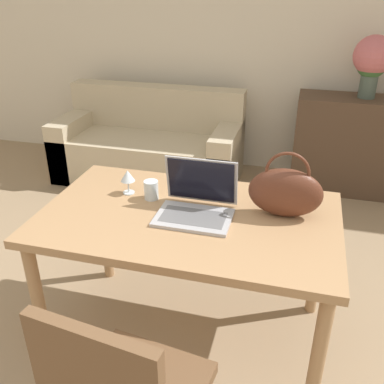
# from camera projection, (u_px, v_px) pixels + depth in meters

# --- Properties ---
(wall_back) EXTENTS (10.00, 0.06, 2.70)m
(wall_back) POSITION_uv_depth(u_px,v_px,m) (265.00, 25.00, 3.78)
(wall_back) COLOR beige
(wall_back) RESTS_ON ground_plane
(dining_table) EXTENTS (1.39, 0.83, 0.74)m
(dining_table) POSITION_uv_depth(u_px,v_px,m) (189.00, 230.00, 2.03)
(dining_table) COLOR #A87F56
(dining_table) RESTS_ON ground_plane
(couch) EXTENTS (1.68, 0.76, 0.82)m
(couch) POSITION_uv_depth(u_px,v_px,m) (150.00, 148.00, 4.02)
(couch) COLOR #C1B293
(couch) RESTS_ON ground_plane
(sideboard) EXTENTS (1.35, 0.40, 0.84)m
(sideboard) POSITION_uv_depth(u_px,v_px,m) (375.00, 147.00, 3.67)
(sideboard) COLOR #4C3828
(sideboard) RESTS_ON ground_plane
(laptop) EXTENTS (0.34, 0.29, 0.25)m
(laptop) POSITION_uv_depth(u_px,v_px,m) (197.00, 200.00, 1.98)
(laptop) COLOR #ADADB2
(laptop) RESTS_ON dining_table
(drinking_glass) EXTENTS (0.07, 0.07, 0.09)m
(drinking_glass) POSITION_uv_depth(u_px,v_px,m) (151.00, 190.00, 2.12)
(drinking_glass) COLOR silver
(drinking_glass) RESTS_ON dining_table
(wine_glass) EXTENTS (0.07, 0.07, 0.13)m
(wine_glass) POSITION_uv_depth(u_px,v_px,m) (128.00, 177.00, 2.15)
(wine_glass) COLOR silver
(wine_glass) RESTS_ON dining_table
(handbag) EXTENTS (0.34, 0.13, 0.32)m
(handbag) POSITION_uv_depth(u_px,v_px,m) (285.00, 192.00, 1.93)
(handbag) COLOR #592D1E
(handbag) RESTS_ON dining_table
(flower_vase) EXTENTS (0.31, 0.31, 0.49)m
(flower_vase) POSITION_uv_depth(u_px,v_px,m) (373.00, 60.00, 3.39)
(flower_vase) COLOR #47564C
(flower_vase) RESTS_ON sideboard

